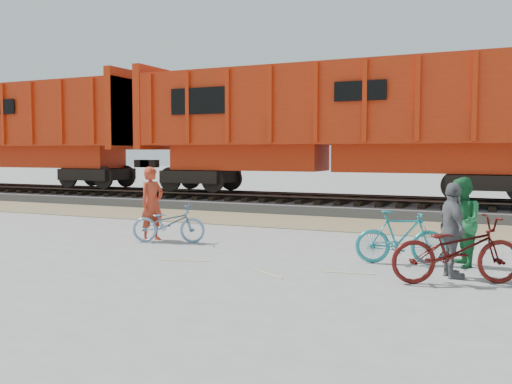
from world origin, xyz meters
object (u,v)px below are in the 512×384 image
at_px(hopper_car_left, 7,129).
at_px(bicycle_maroon, 456,250).
at_px(bicycle_blue, 169,223).
at_px(person_solo, 152,204).
at_px(person_man, 461,222).
at_px(hopper_car_center, 330,122).
at_px(bicycle_teal, 400,237).
at_px(person_woman, 452,230).

bearing_deg(hopper_car_left, bicycle_maroon, -25.82).
bearing_deg(bicycle_blue, person_solo, 59.58).
bearing_deg(person_man, bicycle_blue, -113.03).
xyz_separation_m(hopper_car_center, person_man, (4.90, -8.26, -2.23)).
relative_size(bicycle_blue, person_solo, 0.98).
bearing_deg(bicycle_teal, hopper_car_center, 10.20).
bearing_deg(person_man, bicycle_teal, -100.34).
xyz_separation_m(hopper_car_center, person_woman, (4.85, -9.25, -2.25)).
bearing_deg(person_solo, bicycle_blue, -83.57).
relative_size(hopper_car_center, person_woman, 9.24).
relative_size(hopper_car_left, hopper_car_center, 1.00).
height_order(hopper_car_left, person_man, hopper_car_left).
xyz_separation_m(bicycle_teal, person_woman, (0.95, -0.79, 0.28)).
bearing_deg(person_woman, person_man, -28.52).
relative_size(bicycle_teal, person_solo, 0.95).
xyz_separation_m(bicycle_maroon, person_woman, (-0.10, 0.40, 0.24)).
distance_m(hopper_car_center, person_woman, 10.69).
xyz_separation_m(bicycle_blue, person_solo, (-0.50, 0.10, 0.40)).
bearing_deg(person_woman, bicycle_maroon, 168.63).
bearing_deg(person_solo, person_man, -74.41).
relative_size(bicycle_teal, person_man, 1.01).
relative_size(hopper_car_left, person_solo, 8.44).
relative_size(hopper_car_left, bicycle_teal, 8.85).
bearing_deg(person_man, person_solo, -113.79).
relative_size(hopper_car_left, person_man, 8.97).
bearing_deg(hopper_car_left, person_man, -22.55).
height_order(bicycle_teal, person_woman, person_woman).
bearing_deg(bicycle_maroon, person_solo, 50.40).
xyz_separation_m(hopper_car_left, person_woman, (19.85, -9.25, -2.25)).
distance_m(bicycle_teal, person_solo, 5.63).
xyz_separation_m(hopper_car_left, bicycle_blue, (13.81, -8.12, -2.58)).
bearing_deg(person_woman, hopper_car_center, 2.26).
bearing_deg(bicycle_teal, person_man, -93.25).
xyz_separation_m(person_solo, person_woman, (6.54, -1.24, -0.07)).
bearing_deg(bicycle_maroon, person_woman, -11.72).
relative_size(bicycle_maroon, person_solo, 1.19).
bearing_deg(hopper_car_center, bicycle_teal, -65.23).
distance_m(hopper_car_left, hopper_car_center, 15.00).
height_order(hopper_car_left, bicycle_blue, hopper_car_left).
height_order(hopper_car_center, bicycle_maroon, hopper_car_center).
relative_size(bicycle_teal, bicycle_maroon, 0.80).
height_order(bicycle_maroon, person_man, person_man).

